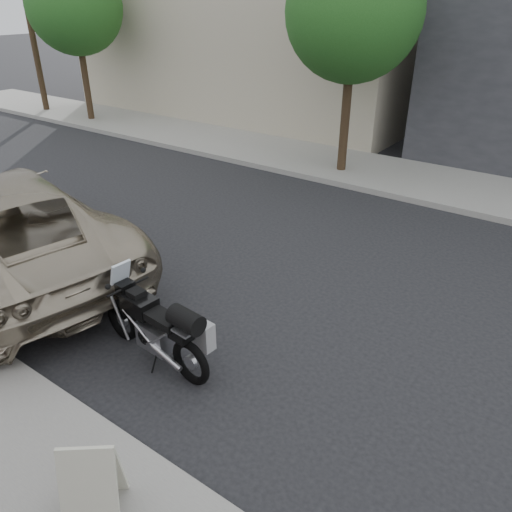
{
  "coord_description": "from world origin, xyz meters",
  "views": [
    {
      "loc": [
        -3.99,
        6.43,
        4.55
      ],
      "look_at": [
        0.04,
        0.83,
        0.9
      ],
      "focal_mm": 35.0,
      "sensor_mm": 36.0,
      "label": 1
    }
  ],
  "objects": [
    {
      "name": "far_sidewalk",
      "position": [
        0.0,
        -6.5,
        0.07
      ],
      "size": [
        44.0,
        3.0,
        0.15
      ],
      "primitive_type": "cube",
      "color": "gray",
      "rests_on": "ground"
    },
    {
      "name": "street_tree_mid",
      "position": [
        2.0,
        -6.0,
        4.14
      ],
      "size": [
        3.4,
        3.4,
        5.7
      ],
      "color": "#362718",
      "rests_on": "far_sidewalk"
    },
    {
      "name": "motorcycle",
      "position": [
        0.23,
        2.75,
        0.58
      ],
      "size": [
        2.11,
        0.68,
        1.33
      ],
      "rotation": [
        0.0,
        0.0,
        -0.08
      ],
      "color": "black",
      "rests_on": "ground"
    },
    {
      "name": "far_building_cream",
      "position": [
        9.0,
        -13.5,
        4.0
      ],
      "size": [
        14.0,
        11.0,
        8.0
      ],
      "color": "#B2A88F",
      "rests_on": "ground"
    },
    {
      "name": "street_tree_right",
      "position": [
        13.0,
        -6.0,
        4.14
      ],
      "size": [
        3.4,
        3.4,
        5.7
      ],
      "color": "#362718",
      "rests_on": "far_sidewalk"
    },
    {
      "name": "ground",
      "position": [
        0.0,
        0.0,
        0.0
      ],
      "size": [
        120.0,
        120.0,
        0.0
      ],
      "primitive_type": "plane",
      "color": "black",
      "rests_on": "ground"
    },
    {
      "name": "sandwich_sign",
      "position": [
        -0.94,
        4.8,
        0.57
      ],
      "size": [
        0.71,
        0.7,
        0.84
      ],
      "rotation": [
        0.0,
        0.0,
        0.68
      ],
      "color": "beige",
      "rests_on": "near_sidewalk"
    },
    {
      "name": "utility_pole",
      "position": [
        16.0,
        -6.0,
        3.5
      ],
      "size": [
        0.24,
        0.24,
        6.7
      ],
      "primitive_type": "cylinder",
      "color": "#362718",
      "rests_on": "far_sidewalk"
    }
  ]
}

